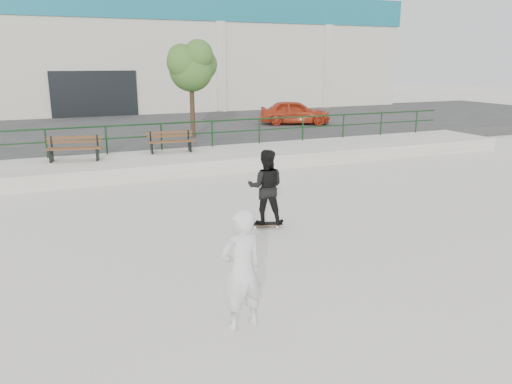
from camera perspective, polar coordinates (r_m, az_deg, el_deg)
name	(u,v)px	position (r m, az deg, el deg)	size (l,w,h in m)	color
ground	(244,277)	(9.07, -1.34, -9.72)	(120.00, 120.00, 0.00)	beige
ledge	(142,165)	(17.79, -12.85, 3.01)	(30.00, 3.00, 0.50)	#B2AFA2
parking_strip	(110,133)	(26.08, -16.36, 6.44)	(60.00, 14.00, 0.50)	#303030
railing	(134,132)	(18.89, -13.77, 6.69)	(28.00, 0.06, 1.03)	#153A19
commercial_building	(80,49)	(39.78, -19.49, 15.13)	(44.20, 16.33, 8.00)	silver
bench_left	(74,149)	(17.87, -20.05, 4.68)	(1.85, 0.87, 0.82)	#4F341B
bench_right	(170,142)	(18.65, -9.75, 5.68)	(1.71, 0.65, 0.77)	#4F341B
tree	(192,65)	(22.06, -7.37, 14.24)	(2.33, 2.07, 4.14)	#4B3625
red_car	(295,112)	(26.72, 4.46, 9.08)	(1.49, 3.70, 1.26)	#B13015
skateboard	(266,224)	(11.65, 1.11, -3.67)	(0.80, 0.42, 0.09)	black
standing_skater	(266,187)	(11.40, 1.13, 0.57)	(0.84, 0.66, 1.74)	black
seated_skater	(242,270)	(7.14, -1.65, -8.87)	(0.65, 0.43, 1.79)	silver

